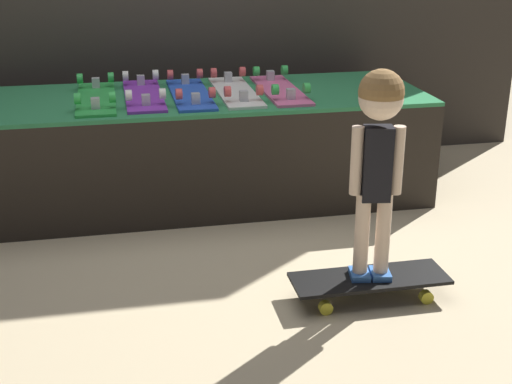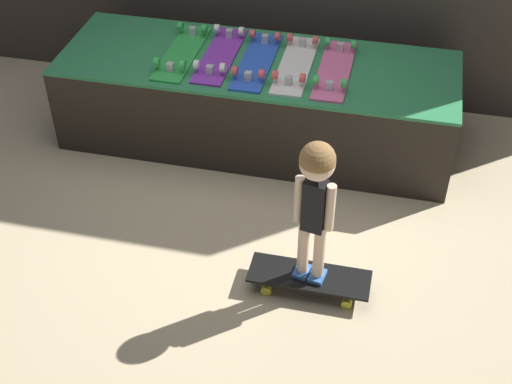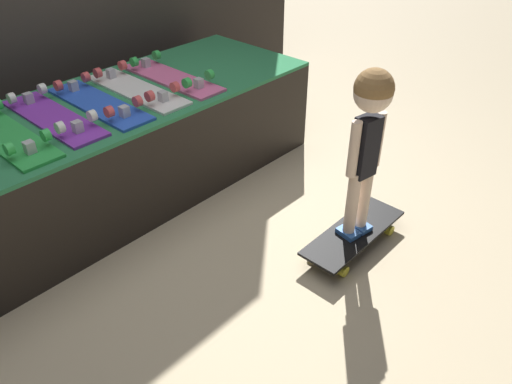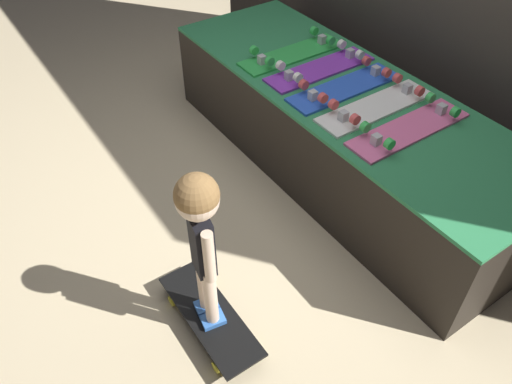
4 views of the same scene
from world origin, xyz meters
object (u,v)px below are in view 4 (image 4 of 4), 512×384
(skateboard_purple_on_rack, at_px, (320,67))
(skateboard_white_on_rack, at_px, (376,105))
(skateboard_green_on_rack, at_px, (293,53))
(child, at_px, (200,227))
(skateboard_blue_on_rack, at_px, (345,86))
(skateboard_pink_on_rack, at_px, (409,127))
(skateboard_on_floor, at_px, (210,316))

(skateboard_purple_on_rack, bearing_deg, skateboard_white_on_rack, -1.80)
(skateboard_green_on_rack, distance_m, skateboard_purple_on_rack, 0.24)
(skateboard_purple_on_rack, relative_size, skateboard_white_on_rack, 1.00)
(skateboard_white_on_rack, distance_m, child, 1.27)
(skateboard_blue_on_rack, bearing_deg, skateboard_green_on_rack, -179.88)
(skateboard_blue_on_rack, height_order, skateboard_pink_on_rack, same)
(skateboard_pink_on_rack, xyz_separation_m, skateboard_on_floor, (0.08, -1.22, -0.50))
(skateboard_pink_on_rack, distance_m, child, 1.23)
(skateboard_pink_on_rack, bearing_deg, skateboard_blue_on_rack, -179.82)
(skateboard_blue_on_rack, bearing_deg, skateboard_purple_on_rack, 175.05)
(skateboard_on_floor, xyz_separation_m, child, (-0.00, 0.00, 0.59))
(skateboard_blue_on_rack, distance_m, skateboard_white_on_rack, 0.24)
(skateboard_pink_on_rack, bearing_deg, child, -86.44)
(skateboard_purple_on_rack, xyz_separation_m, skateboard_on_floor, (0.78, -1.24, -0.50))
(skateboard_pink_on_rack, bearing_deg, skateboard_white_on_rack, 178.98)
(skateboard_purple_on_rack, distance_m, skateboard_blue_on_rack, 0.24)
(skateboard_white_on_rack, height_order, skateboard_pink_on_rack, same)
(skateboard_pink_on_rack, bearing_deg, skateboard_on_floor, -86.44)
(skateboard_blue_on_rack, distance_m, skateboard_on_floor, 1.43)
(skateboard_pink_on_rack, xyz_separation_m, child, (0.08, -1.22, 0.09))
(skateboard_white_on_rack, bearing_deg, skateboard_green_on_rack, -179.47)
(skateboard_white_on_rack, xyz_separation_m, skateboard_pink_on_rack, (0.24, -0.00, 0.00))
(skateboard_blue_on_rack, relative_size, child, 0.85)
(skateboard_green_on_rack, distance_m, skateboard_white_on_rack, 0.71)
(skateboard_purple_on_rack, bearing_deg, child, -57.74)
(skateboard_purple_on_rack, height_order, skateboard_pink_on_rack, same)
(skateboard_blue_on_rack, xyz_separation_m, child, (0.55, -1.22, 0.09))
(skateboard_green_on_rack, distance_m, child, 1.59)
(skateboard_green_on_rack, bearing_deg, skateboard_pink_on_rack, 0.15)
(skateboard_blue_on_rack, height_order, child, child)
(child, bearing_deg, skateboard_green_on_rack, 139.62)
(skateboard_pink_on_rack, bearing_deg, skateboard_green_on_rack, -179.85)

